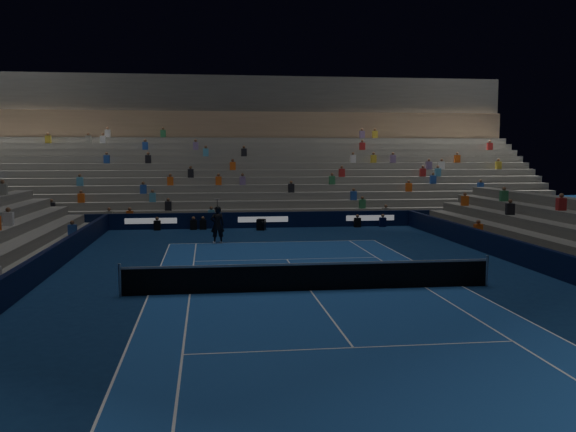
# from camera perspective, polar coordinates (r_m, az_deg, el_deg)

# --- Properties ---
(ground) EXTENTS (90.00, 90.00, 0.00)m
(ground) POSITION_cam_1_polar(r_m,az_deg,el_deg) (21.63, 2.06, -6.87)
(ground) COLOR #0C254D
(ground) RESTS_ON ground
(court_surface) EXTENTS (10.97, 23.77, 0.01)m
(court_surface) POSITION_cam_1_polar(r_m,az_deg,el_deg) (21.63, 2.06, -6.86)
(court_surface) COLOR #1A4893
(court_surface) RESTS_ON ground
(sponsor_barrier_far) EXTENTS (44.00, 0.25, 1.00)m
(sponsor_barrier_far) POSITION_cam_1_polar(r_m,az_deg,el_deg) (39.70, -2.32, -0.36)
(sponsor_barrier_far) COLOR black
(sponsor_barrier_far) RESTS_ON ground
(sponsor_barrier_east) EXTENTS (0.25, 37.00, 1.00)m
(sponsor_barrier_east) POSITION_cam_1_polar(r_m,az_deg,el_deg) (25.00, 24.64, -4.51)
(sponsor_barrier_east) COLOR black
(sponsor_barrier_east) RESTS_ON ground
(sponsor_barrier_west) EXTENTS (0.25, 37.00, 1.00)m
(sponsor_barrier_west) POSITION_cam_1_polar(r_m,az_deg,el_deg) (22.14, -23.68, -5.74)
(sponsor_barrier_west) COLOR black
(sponsor_barrier_west) RESTS_ON ground
(grandstand_main) EXTENTS (44.00, 15.20, 11.20)m
(grandstand_main) POSITION_cam_1_polar(r_m,az_deg,el_deg) (48.86, -3.31, 4.17)
(grandstand_main) COLOR slate
(grandstand_main) RESTS_ON ground
(tennis_net) EXTENTS (12.90, 0.10, 1.10)m
(tennis_net) POSITION_cam_1_polar(r_m,az_deg,el_deg) (21.53, 2.06, -5.56)
(tennis_net) COLOR #B2B2B7
(tennis_net) RESTS_ON ground
(tennis_player) EXTENTS (0.77, 0.55, 1.97)m
(tennis_player) POSITION_cam_1_polar(r_m,az_deg,el_deg) (32.89, -6.48, -0.81)
(tennis_player) COLOR black
(tennis_player) RESTS_ON ground
(broadcast_camera) EXTENTS (0.65, 1.04, 0.67)m
(broadcast_camera) POSITION_cam_1_polar(r_m,az_deg,el_deg) (38.51, -2.47, -0.78)
(broadcast_camera) COLOR black
(broadcast_camera) RESTS_ON ground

